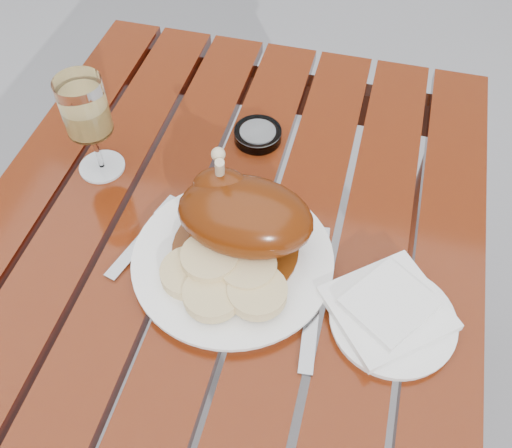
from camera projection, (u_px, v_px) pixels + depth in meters
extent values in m
plane|color=slate|center=(226.00, 442.00, 1.43)|extent=(60.00, 60.00, 0.00)
cube|color=maroon|center=(218.00, 382.00, 1.13)|extent=(0.80, 1.20, 0.75)
cylinder|color=white|center=(233.00, 260.00, 0.85)|extent=(0.39, 0.39, 0.02)
cylinder|color=#5A270A|center=(235.00, 248.00, 0.85)|extent=(0.19, 0.19, 0.00)
ellipsoid|color=#652607|center=(245.00, 216.00, 0.82)|extent=(0.20, 0.13, 0.10)
ellipsoid|color=#652607|center=(223.00, 192.00, 0.83)|extent=(0.09, 0.06, 0.08)
cylinder|color=#C6B28C|center=(220.00, 178.00, 0.82)|extent=(0.03, 0.05, 0.11)
cylinder|color=beige|center=(189.00, 273.00, 0.81)|extent=(0.08, 0.08, 0.02)
cylinder|color=beige|center=(213.00, 294.00, 0.79)|extent=(0.08, 0.08, 0.02)
cylinder|color=beige|center=(257.00, 292.00, 0.78)|extent=(0.08, 0.08, 0.02)
cylinder|color=beige|center=(248.00, 267.00, 0.80)|extent=(0.08, 0.08, 0.02)
cylinder|color=beige|center=(210.00, 258.00, 0.81)|extent=(0.08, 0.08, 0.02)
cylinder|color=tan|center=(90.00, 128.00, 0.91)|extent=(0.09, 0.09, 0.18)
cylinder|color=white|center=(392.00, 321.00, 0.79)|extent=(0.18, 0.18, 0.01)
cube|color=white|center=(388.00, 308.00, 0.79)|extent=(0.20, 0.20, 0.01)
cylinder|color=#B2B7BC|center=(258.00, 135.00, 1.02)|extent=(0.10, 0.10, 0.02)
cube|color=gray|center=(143.00, 240.00, 0.88)|extent=(0.06, 0.16, 0.01)
cube|color=gray|center=(313.00, 306.00, 0.81)|extent=(0.04, 0.21, 0.01)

